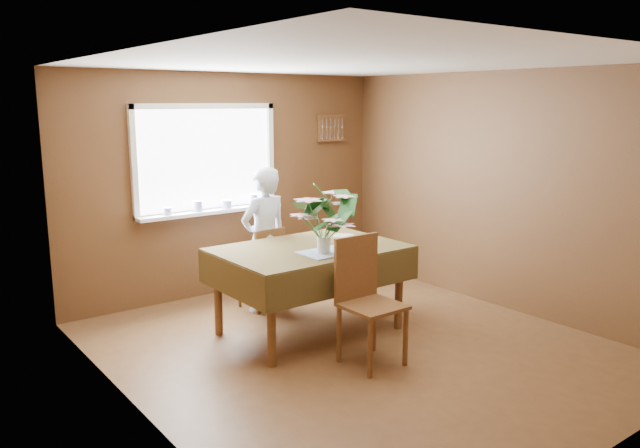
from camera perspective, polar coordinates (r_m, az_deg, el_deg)
floor at (r=5.74m, az=3.39°, el=-11.21°), size 4.50×4.50×0.00m
ceiling at (r=5.32m, az=3.71°, el=14.58°), size 4.50×4.50×0.00m
wall_back at (r=7.22m, az=-8.21°, el=3.63°), size 4.00×0.00×4.00m
wall_front at (r=4.00m, az=25.11°, el=-3.33°), size 4.00×0.00×4.00m
wall_left at (r=4.37m, az=-16.73°, el=-1.59°), size 0.00×4.50×4.50m
wall_right at (r=6.85m, az=16.34°, el=2.89°), size 0.00×4.50×4.50m
window_assembly at (r=7.02m, az=-10.13°, el=4.28°), size 1.72×0.20×1.22m
spoon_rack at (r=7.95m, az=1.06°, el=8.75°), size 0.44×0.05×0.33m
dining_table at (r=5.89m, az=-0.95°, el=-3.10°), size 1.72×1.18×0.84m
chair_far at (r=6.61m, az=-5.08°, el=-3.73°), size 0.41×0.41×0.89m
chair_near at (r=5.28m, az=4.17°, el=-6.55°), size 0.46×0.46×1.07m
seated_woman at (r=6.52m, az=-5.09°, el=-1.47°), size 0.58×0.41×1.52m
flower_bouquet at (r=5.55m, az=0.35°, el=0.74°), size 0.61×0.61×0.53m
side_plate at (r=6.31m, az=2.20°, el=-1.11°), size 0.23×0.23×0.01m
table_knife at (r=5.77m, az=2.52°, el=-2.25°), size 0.09×0.24×0.00m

